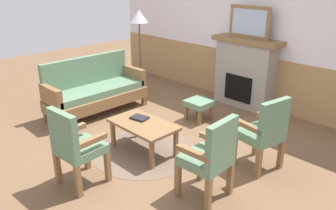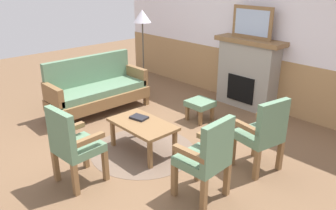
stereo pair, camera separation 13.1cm
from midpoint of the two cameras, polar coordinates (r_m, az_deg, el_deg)
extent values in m
plane|color=brown|center=(5.01, -3.64, -6.90)|extent=(14.00, 14.00, 0.00)
cube|color=white|center=(6.49, 14.03, 11.78)|extent=(7.20, 0.12, 2.70)
cube|color=#A87F51|center=(6.63, 13.04, 4.26)|extent=(7.20, 0.02, 0.95)
cube|color=gray|center=(6.44, 12.24, 5.00)|extent=(1.10, 0.36, 1.20)
cube|color=black|center=(6.36, 11.12, 2.78)|extent=(0.56, 0.02, 0.48)
cube|color=brown|center=(6.30, 12.71, 10.59)|extent=(1.30, 0.44, 0.08)
cube|color=brown|center=(6.25, 12.95, 13.47)|extent=(0.80, 0.03, 0.56)
cube|color=#9EB2D1|center=(6.23, 12.86, 13.45)|extent=(0.68, 0.01, 0.44)
cube|color=brown|center=(5.66, -17.78, -3.57)|extent=(0.08, 0.08, 0.16)
cube|color=brown|center=(6.49, -4.64, 0.71)|extent=(0.08, 0.08, 0.16)
cube|color=brown|center=(6.16, -20.37, -1.81)|extent=(0.08, 0.08, 0.16)
cube|color=brown|center=(6.94, -7.84, 1.97)|extent=(0.08, 0.08, 0.16)
cube|color=brown|center=(6.20, -12.43, 1.02)|extent=(0.70, 1.80, 0.20)
cube|color=#5B7F60|center=(6.15, -12.55, 2.41)|extent=(0.60, 1.70, 0.12)
cube|color=#5B7F60|center=(6.31, -14.25, 5.70)|extent=(0.10, 1.70, 0.50)
cube|color=brown|center=(5.74, -19.76, 1.42)|extent=(0.60, 0.10, 0.30)
cube|color=brown|center=(6.58, -6.38, 5.06)|extent=(0.60, 0.10, 0.30)
cube|color=brown|center=(4.98, -10.00, -4.82)|extent=(0.05, 0.05, 0.40)
cube|color=brown|center=(4.38, -3.60, -8.39)|extent=(0.05, 0.05, 0.40)
cube|color=brown|center=(5.21, -6.04, -3.36)|extent=(0.05, 0.05, 0.40)
cube|color=brown|center=(4.64, 0.52, -6.50)|extent=(0.05, 0.05, 0.40)
cube|color=brown|center=(4.69, -5.02, -3.27)|extent=(0.96, 0.56, 0.04)
cylinder|color=brown|center=(4.88, -4.86, -7.71)|extent=(1.48, 1.48, 0.01)
cube|color=black|center=(4.81, -5.61, -2.17)|extent=(0.27, 0.22, 0.03)
cube|color=brown|center=(5.80, 2.44, -1.33)|extent=(0.05, 0.05, 0.26)
cube|color=brown|center=(5.61, 4.67, -2.17)|extent=(0.05, 0.05, 0.26)
cube|color=brown|center=(6.00, 4.40, -0.54)|extent=(0.05, 0.05, 0.26)
cube|color=brown|center=(5.83, 6.61, -1.33)|extent=(0.05, 0.05, 0.26)
cube|color=#5B7F60|center=(5.74, 4.58, 0.32)|extent=(0.40, 0.40, 0.10)
cube|color=brown|center=(3.90, 0.70, -12.50)|extent=(0.06, 0.06, 0.40)
cube|color=brown|center=(4.17, 4.60, -10.08)|extent=(0.06, 0.06, 0.40)
cube|color=brown|center=(3.69, 5.75, -14.91)|extent=(0.06, 0.06, 0.40)
cube|color=brown|center=(3.97, 9.48, -12.12)|extent=(0.06, 0.06, 0.40)
cube|color=#5B7F60|center=(3.79, 5.26, -9.21)|extent=(0.51, 0.51, 0.10)
cube|color=#5B7F60|center=(3.55, 8.00, -6.25)|extent=(0.11, 0.48, 0.48)
cube|color=brown|center=(3.57, 3.33, -8.13)|extent=(0.44, 0.09, 0.06)
cube|color=brown|center=(3.86, 7.21, -5.85)|extent=(0.44, 0.09, 0.06)
cube|color=brown|center=(4.55, 10.23, -7.48)|extent=(0.07, 0.07, 0.40)
cube|color=brown|center=(4.83, 13.83, -6.00)|extent=(0.07, 0.07, 0.40)
cube|color=brown|center=(4.31, 14.15, -9.62)|extent=(0.07, 0.07, 0.40)
cube|color=brown|center=(4.60, 17.70, -7.90)|extent=(0.07, 0.07, 0.40)
cube|color=#5B7F60|center=(4.45, 14.27, -4.90)|extent=(0.56, 0.56, 0.10)
cube|color=#5B7F60|center=(4.22, 16.63, -2.32)|extent=(0.16, 0.49, 0.48)
cube|color=brown|center=(4.24, 12.62, -3.58)|extent=(0.45, 0.15, 0.06)
cube|color=brown|center=(4.53, 16.20, -2.27)|extent=(0.45, 0.15, 0.06)
cube|color=brown|center=(4.52, -14.37, -8.11)|extent=(0.06, 0.06, 0.40)
cube|color=brown|center=(4.21, -11.03, -10.10)|extent=(0.06, 0.06, 0.40)
cube|color=brown|center=(4.33, -18.95, -10.00)|extent=(0.06, 0.06, 0.40)
cube|color=brown|center=(4.02, -15.82, -12.28)|extent=(0.06, 0.06, 0.40)
cube|color=#5B7F60|center=(4.14, -15.38, -7.12)|extent=(0.51, 0.51, 0.10)
cube|color=#5B7F60|center=(3.92, -18.20, -4.37)|extent=(0.48, 0.11, 0.48)
cube|color=brown|center=(4.23, -17.17, -4.15)|extent=(0.10, 0.44, 0.06)
cube|color=brown|center=(3.91, -13.93, -5.95)|extent=(0.10, 0.44, 0.06)
cylinder|color=#332D28|center=(7.35, -5.06, 2.70)|extent=(0.24, 0.24, 0.03)
cylinder|color=#4C473D|center=(7.16, -5.25, 8.12)|extent=(0.03, 0.03, 1.40)
cone|color=silver|center=(7.01, -5.48, 14.69)|extent=(0.36, 0.36, 0.25)
camera|label=1|loc=(0.07, -90.75, -0.30)|focal=36.15mm
camera|label=2|loc=(0.07, 89.25, 0.30)|focal=36.15mm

